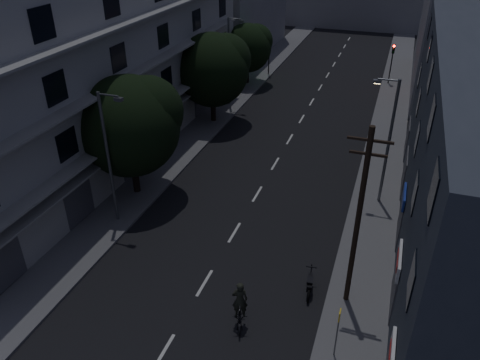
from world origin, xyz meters
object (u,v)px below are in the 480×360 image
Objects in this scene: bus_stop_sign at (338,325)px; cyclist at (240,310)px; utility_pole at (358,218)px; motorcycle at (310,284)px.

bus_stop_sign is 1.04× the size of cyclist.
bus_stop_sign reaches higher than cyclist.
utility_pole is 4.81× the size of motorcycle.
utility_pole is 3.70× the size of cyclist.
bus_stop_sign is 4.50m from cyclist.
bus_stop_sign is 4.18m from motorcycle.
utility_pole is at bearing -8.32° from motorcycle.
motorcycle is (-1.80, 0.04, -4.39)m from utility_pole.
utility_pole is 4.75m from motorcycle.
cyclist reaches higher than motorcycle.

